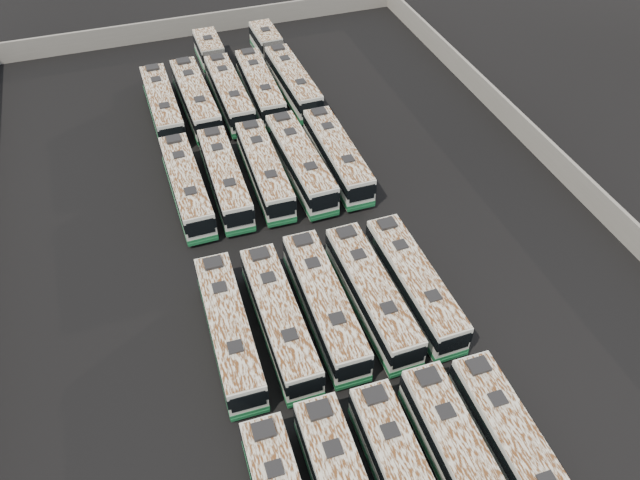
{
  "coord_description": "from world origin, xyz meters",
  "views": [
    {
      "loc": [
        -9.15,
        -30.26,
        31.6
      ],
      "look_at": [
        0.95,
        -0.86,
        1.6
      ],
      "focal_mm": 35.0,
      "sensor_mm": 36.0,
      "label": 1
    }
  ],
  "objects_px": {
    "bus_midfront_right": "(372,294)",
    "bus_midfront_far_right": "(414,283)",
    "bus_front_right": "(463,465)",
    "bus_back_far_left": "(163,105)",
    "bus_midfront_center": "(324,304)",
    "bus_midback_far_right": "(337,155)",
    "bus_front_far_right": "(516,450)",
    "bus_back_center": "(222,78)",
    "bus_back_right": "(260,87)",
    "bus_midback_far_left": "(187,186)",
    "bus_midfront_far_left": "(229,330)",
    "bus_midback_left": "(225,178)",
    "bus_back_left": "(196,99)",
    "bus_midback_right": "(300,162)",
    "bus_midfront_left": "(279,319)",
    "bus_midback_center": "(264,170)",
    "bus_back_far_right": "(284,68)"
  },
  "relations": [
    {
      "from": "bus_front_far_right",
      "to": "bus_midfront_far_right",
      "type": "bearing_deg",
      "value": 90.96
    },
    {
      "from": "bus_front_right",
      "to": "bus_back_right",
      "type": "height_order",
      "value": "bus_front_right"
    },
    {
      "from": "bus_midback_center",
      "to": "bus_back_left",
      "type": "bearing_deg",
      "value": 106.08
    },
    {
      "from": "bus_midback_far_left",
      "to": "bus_back_far_left",
      "type": "xyz_separation_m",
      "value": [
        0.0,
        12.14,
        0.01
      ]
    },
    {
      "from": "bus_front_far_right",
      "to": "bus_midback_far_right",
      "type": "relative_size",
      "value": 0.98
    },
    {
      "from": "bus_front_far_right",
      "to": "bus_back_right",
      "type": "distance_m",
      "value": 39.33
    },
    {
      "from": "bus_back_center",
      "to": "bus_midback_far_right",
      "type": "bearing_deg",
      "value": -68.2
    },
    {
      "from": "bus_back_left",
      "to": "bus_midfront_right",
      "type": "bearing_deg",
      "value": -78.31
    },
    {
      "from": "bus_midfront_left",
      "to": "bus_midback_right",
      "type": "height_order",
      "value": "bus_midback_right"
    },
    {
      "from": "bus_back_far_left",
      "to": "bus_back_center",
      "type": "height_order",
      "value": "bus_back_center"
    },
    {
      "from": "bus_midfront_center",
      "to": "bus_midback_far_left",
      "type": "bearing_deg",
      "value": 113.5
    },
    {
      "from": "bus_midback_left",
      "to": "bus_back_center",
      "type": "xyz_separation_m",
      "value": [
        3.13,
        14.95,
        0.02
      ]
    },
    {
      "from": "bus_midback_left",
      "to": "bus_back_far_right",
      "type": "height_order",
      "value": "bus_back_far_right"
    },
    {
      "from": "bus_midfront_far_left",
      "to": "bus_midfront_center",
      "type": "bearing_deg",
      "value": 1.96
    },
    {
      "from": "bus_midfront_center",
      "to": "bus_midback_far_right",
      "type": "bearing_deg",
      "value": 67.75
    },
    {
      "from": "bus_midback_right",
      "to": "bus_back_left",
      "type": "distance_m",
      "value": 13.58
    },
    {
      "from": "bus_midback_center",
      "to": "bus_back_far_left",
      "type": "xyz_separation_m",
      "value": [
        -6.14,
        12.13,
        0.01
      ]
    },
    {
      "from": "bus_midback_right",
      "to": "bus_midfront_left",
      "type": "bearing_deg",
      "value": -113.66
    },
    {
      "from": "bus_midfront_center",
      "to": "bus_midfront_far_right",
      "type": "distance_m",
      "value": 6.09
    },
    {
      "from": "bus_midback_left",
      "to": "bus_back_right",
      "type": "relative_size",
      "value": 0.98
    },
    {
      "from": "bus_midback_far_left",
      "to": "bus_midback_left",
      "type": "distance_m",
      "value": 2.97
    },
    {
      "from": "bus_midfront_right",
      "to": "bus_midback_center",
      "type": "height_order",
      "value": "bus_midfront_right"
    },
    {
      "from": "bus_front_far_right",
      "to": "bus_back_far_left",
      "type": "distance_m",
      "value": 40.98
    },
    {
      "from": "bus_back_center",
      "to": "bus_back_far_left",
      "type": "bearing_deg",
      "value": -155.23
    },
    {
      "from": "bus_front_right",
      "to": "bus_midfront_right",
      "type": "distance_m",
      "value": 12.1
    },
    {
      "from": "bus_midback_center",
      "to": "bus_midfront_right",
      "type": "bearing_deg",
      "value": -76.87
    },
    {
      "from": "bus_midfront_left",
      "to": "bus_midback_far_right",
      "type": "height_order",
      "value": "bus_midback_far_right"
    },
    {
      "from": "bus_midfront_center",
      "to": "bus_midback_left",
      "type": "distance_m",
      "value": 14.88
    },
    {
      "from": "bus_front_right",
      "to": "bus_midback_right",
      "type": "xyz_separation_m",
      "value": [
        -0.1,
        26.77,
        0.04
      ]
    },
    {
      "from": "bus_midfront_far_left",
      "to": "bus_midback_center",
      "type": "bearing_deg",
      "value": 68.49
    },
    {
      "from": "bus_midfront_center",
      "to": "bus_midback_right",
      "type": "relative_size",
      "value": 0.98
    },
    {
      "from": "bus_front_far_right",
      "to": "bus_back_center",
      "type": "height_order",
      "value": "bus_back_center"
    },
    {
      "from": "bus_midfront_far_left",
      "to": "bus_midfront_center",
      "type": "distance_m",
      "value": 6.11
    },
    {
      "from": "bus_midfront_far_right",
      "to": "bus_back_far_left",
      "type": "xyz_separation_m",
      "value": [
        -12.15,
        26.9,
        -0.0
      ]
    },
    {
      "from": "bus_back_left",
      "to": "bus_midfront_left",
      "type": "bearing_deg",
      "value": -91.17
    },
    {
      "from": "bus_front_right",
      "to": "bus_back_left",
      "type": "height_order",
      "value": "bus_back_left"
    },
    {
      "from": "bus_midfront_right",
      "to": "bus_midfront_far_right",
      "type": "height_order",
      "value": "bus_midfront_right"
    },
    {
      "from": "bus_midfront_left",
      "to": "bus_midfront_far_right",
      "type": "relative_size",
      "value": 1.0
    },
    {
      "from": "bus_midfront_right",
      "to": "bus_back_far_right",
      "type": "relative_size",
      "value": 0.65
    },
    {
      "from": "bus_midback_far_right",
      "to": "bus_front_right",
      "type": "bearing_deg",
      "value": -96.2
    },
    {
      "from": "bus_midback_far_left",
      "to": "bus_back_center",
      "type": "relative_size",
      "value": 0.64
    },
    {
      "from": "bus_front_right",
      "to": "bus_back_far_left",
      "type": "xyz_separation_m",
      "value": [
        -9.19,
        38.98,
        -0.02
      ]
    },
    {
      "from": "bus_midback_far_right",
      "to": "bus_back_far_left",
      "type": "bearing_deg",
      "value": 135.07
    },
    {
      "from": "bus_midfront_left",
      "to": "bus_midback_left",
      "type": "xyz_separation_m",
      "value": [
        -0.09,
        14.79,
        -0.01
      ]
    },
    {
      "from": "bus_midback_center",
      "to": "bus_back_left",
      "type": "distance_m",
      "value": 12.46
    },
    {
      "from": "bus_midback_left",
      "to": "bus_midback_right",
      "type": "distance_m",
      "value": 6.12
    },
    {
      "from": "bus_back_center",
      "to": "bus_back_right",
      "type": "xyz_separation_m",
      "value": [
        2.96,
        -2.76,
        0.0
      ]
    },
    {
      "from": "bus_midback_far_right",
      "to": "bus_back_right",
      "type": "xyz_separation_m",
      "value": [
        -3.14,
        12.34,
        -0.01
      ]
    },
    {
      "from": "bus_midfront_right",
      "to": "bus_back_left",
      "type": "height_order",
      "value": "bus_back_left"
    },
    {
      "from": "bus_front_right",
      "to": "bus_midfront_center",
      "type": "bearing_deg",
      "value": 105.29
    }
  ]
}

